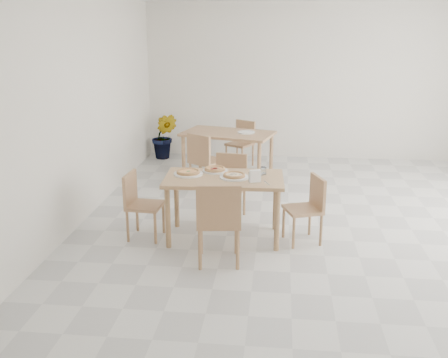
# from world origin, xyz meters

# --- Properties ---
(main_table) EXTENTS (1.39, 0.82, 0.75)m
(main_table) POSITION_xyz_m (-1.15, -0.49, 0.66)
(main_table) COLOR tan
(main_table) RESTS_ON ground
(chair_south) EXTENTS (0.50, 0.50, 0.91)m
(chair_south) POSITION_xyz_m (-1.12, -1.22, 0.53)
(chair_south) COLOR tan
(chair_south) RESTS_ON ground
(chair_north) EXTENTS (0.45, 0.45, 0.83)m
(chair_north) POSITION_xyz_m (-1.15, 0.22, 0.48)
(chair_north) COLOR tan
(chair_north) RESTS_ON ground
(chair_west) EXTENTS (0.41, 0.41, 0.78)m
(chair_west) POSITION_xyz_m (-2.14, -0.57, 0.45)
(chair_west) COLOR tan
(chair_west) RESTS_ON ground
(chair_east) EXTENTS (0.49, 0.49, 0.78)m
(chair_east) POSITION_xyz_m (-0.17, -0.48, 0.45)
(chair_east) COLOR tan
(chair_east) RESTS_ON ground
(plate_margherita) EXTENTS (0.34, 0.34, 0.02)m
(plate_margherita) POSITION_xyz_m (-1.57, -0.43, 0.76)
(plate_margherita) COLOR white
(plate_margherita) RESTS_ON main_table
(plate_mushroom) EXTENTS (0.33, 0.33, 0.02)m
(plate_mushroom) POSITION_xyz_m (-1.03, -0.51, 0.76)
(plate_mushroom) COLOR white
(plate_mushroom) RESTS_ON main_table
(plate_pepperoni) EXTENTS (0.30, 0.30, 0.02)m
(plate_pepperoni) POSITION_xyz_m (-1.28, -0.27, 0.76)
(plate_pepperoni) COLOR white
(plate_pepperoni) RESTS_ON main_table
(pizza_margherita) EXTENTS (0.30, 0.30, 0.03)m
(pizza_margherita) POSITION_xyz_m (-1.57, -0.43, 0.78)
(pizza_margherita) COLOR tan
(pizza_margherita) RESTS_ON plate_margherita
(pizza_mushroom) EXTENTS (0.31, 0.31, 0.03)m
(pizza_mushroom) POSITION_xyz_m (-1.03, -0.51, 0.78)
(pizza_mushroom) COLOR tan
(pizza_mushroom) RESTS_ON plate_mushroom
(pizza_pepperoni) EXTENTS (0.28, 0.28, 0.03)m
(pizza_pepperoni) POSITION_xyz_m (-1.28, -0.27, 0.78)
(pizza_pepperoni) COLOR tan
(pizza_pepperoni) RESTS_ON plate_pepperoni
(tumbler_a) EXTENTS (0.08, 0.08, 0.11)m
(tumbler_a) POSITION_xyz_m (-0.82, -0.65, 0.80)
(tumbler_a) COLOR white
(tumbler_a) RESTS_ON main_table
(tumbler_b) EXTENTS (0.07, 0.07, 0.09)m
(tumbler_b) POSITION_xyz_m (-0.70, -0.34, 0.80)
(tumbler_b) COLOR white
(tumbler_b) RESTS_ON main_table
(napkin_holder) EXTENTS (0.15, 0.10, 0.15)m
(napkin_holder) POSITION_xyz_m (-0.78, -0.68, 0.82)
(napkin_holder) COLOR silver
(napkin_holder) RESTS_ON main_table
(fork_a) EXTENTS (0.08, 0.16, 0.01)m
(fork_a) POSITION_xyz_m (-0.65, -0.68, 0.75)
(fork_a) COLOR silver
(fork_a) RESTS_ON main_table
(fork_b) EXTENTS (0.05, 0.19, 0.01)m
(fork_b) POSITION_xyz_m (-0.72, -0.33, 0.75)
(fork_b) COLOR silver
(fork_b) RESTS_ON main_table
(second_table) EXTENTS (1.57, 1.14, 0.75)m
(second_table) POSITION_xyz_m (-1.36, 2.02, 0.66)
(second_table) COLOR tan
(second_table) RESTS_ON ground
(chair_back_s) EXTENTS (0.61, 0.61, 0.89)m
(chair_back_s) POSITION_xyz_m (-1.64, 1.25, 0.51)
(chair_back_s) COLOR tan
(chair_back_s) RESTS_ON ground
(chair_back_n) EXTENTS (0.53, 0.53, 0.79)m
(chair_back_n) POSITION_xyz_m (-1.18, 2.78, 0.46)
(chair_back_n) COLOR tan
(chair_back_n) RESTS_ON ground
(plate_empty) EXTENTS (0.28, 0.28, 0.02)m
(plate_empty) POSITION_xyz_m (-1.06, 2.01, 0.76)
(plate_empty) COLOR white
(plate_empty) RESTS_ON second_table
(potted_plant) EXTENTS (0.47, 0.38, 0.85)m
(potted_plant) POSITION_xyz_m (-2.65, 3.12, 0.42)
(potted_plant) COLOR #1D6024
(potted_plant) RESTS_ON ground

